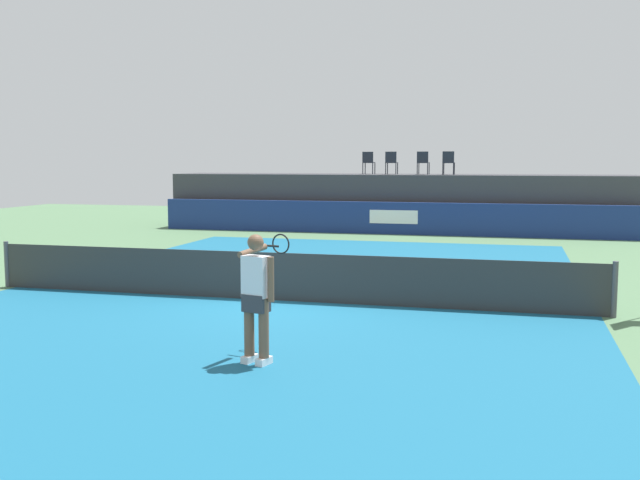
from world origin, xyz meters
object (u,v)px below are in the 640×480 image
object	(u,v)px
spectator_chair_center	(423,162)
tennis_player	(257,294)
net_post_far	(615,289)
net_post_near	(7,264)
spectator_chair_left	(391,162)
spectator_chair_right	(449,162)
spectator_chair_far_left	(368,162)
tennis_ball	(131,263)

from	to	relation	value
spectator_chair_center	tennis_player	xyz separation A→B (m)	(0.10, -19.56, -1.73)
net_post_far	net_post_near	bearing A→B (deg)	180.00
spectator_chair_center	net_post_far	xyz separation A→B (m)	(5.18, -15.22, -2.19)
spectator_chair_left	net_post_near	bearing A→B (deg)	-111.41
spectator_chair_left	net_post_near	xyz separation A→B (m)	(-5.97, -15.23, -2.19)
net_post_near	spectator_chair_left	bearing A→B (deg)	68.59
spectator_chair_left	tennis_player	distance (m)	19.69
net_post_near	tennis_player	size ratio (longest dim) A/B	0.56
spectator_chair_right	tennis_player	bearing A→B (deg)	-92.66
spectator_chair_far_left	tennis_player	bearing A→B (deg)	-83.34
spectator_chair_far_left	spectator_chair_center	distance (m)	2.24
net_post_far	spectator_chair_far_left	bearing A→B (deg)	115.49
spectator_chair_center	spectator_chair_far_left	bearing A→B (deg)	172.17
tennis_player	net_post_far	bearing A→B (deg)	40.50
spectator_chair_right	tennis_player	xyz separation A→B (m)	(-0.90, -19.34, -1.73)
net_post_far	spectator_chair_left	bearing A→B (deg)	112.89
net_post_near	net_post_far	size ratio (longest dim) A/B	1.00
spectator_chair_far_left	net_post_near	distance (m)	16.46
spectator_chair_center	tennis_player	world-z (taller)	spectator_chair_center
spectator_chair_far_left	net_post_far	world-z (taller)	spectator_chair_far_left
spectator_chair_far_left	net_post_near	size ratio (longest dim) A/B	0.89
tennis_ball	spectator_chair_right	bearing A→B (deg)	57.08
spectator_chair_left	spectator_chair_right	bearing A→B (deg)	-5.87
tennis_player	tennis_ball	world-z (taller)	tennis_player
spectator_chair_center	tennis_ball	distance (m)	13.36
spectator_chair_left	tennis_ball	xyz separation A→B (m)	(-5.05, -11.50, -2.66)
spectator_chair_center	net_post_near	distance (m)	16.99
spectator_chair_center	net_post_far	distance (m)	16.23
spectator_chair_far_left	spectator_chair_right	world-z (taller)	same
net_post_far	spectator_chair_center	bearing A→B (deg)	108.81
spectator_chair_center	tennis_ball	xyz separation A→B (m)	(-6.29, -11.49, -2.66)
spectator_chair_center	spectator_chair_right	distance (m)	1.03
spectator_chair_far_left	tennis_player	distance (m)	20.07
spectator_chair_right	spectator_chair_far_left	bearing A→B (deg)	170.70
net_post_near	tennis_player	world-z (taller)	tennis_player
spectator_chair_center	tennis_player	size ratio (longest dim) A/B	0.50
spectator_chair_far_left	spectator_chair_left	distance (m)	1.02
net_post_near	tennis_player	bearing A→B (deg)	-30.67
spectator_chair_left	net_post_far	bearing A→B (deg)	-67.11
spectator_chair_left	net_post_far	world-z (taller)	spectator_chair_left
spectator_chair_left	spectator_chair_right	size ratio (longest dim) A/B	1.00
tennis_player	spectator_chair_left	bearing A→B (deg)	93.94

